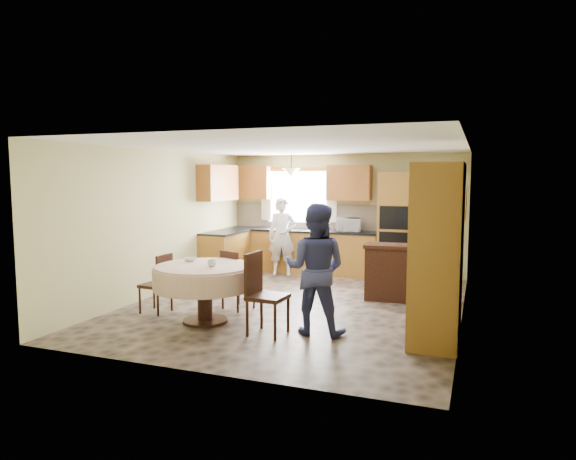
{
  "coord_description": "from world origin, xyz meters",
  "views": [
    {
      "loc": [
        2.69,
        -7.53,
        2.04
      ],
      "look_at": [
        -0.25,
        0.3,
        1.17
      ],
      "focal_mm": 32.0,
      "sensor_mm": 36.0,
      "label": 1
    }
  ],
  "objects_px": {
    "oven_tower": "(396,226)",
    "person_sink": "(282,237)",
    "sideboard": "(402,274)",
    "chair_back": "(234,277)",
    "chair_right": "(262,289)",
    "dining_table": "(205,278)",
    "person_dining": "(315,269)",
    "cupboard": "(437,254)",
    "chair_left": "(159,281)"
  },
  "relations": [
    {
      "from": "oven_tower",
      "to": "person_sink",
      "type": "relative_size",
      "value": 1.32
    },
    {
      "from": "oven_tower",
      "to": "sideboard",
      "type": "height_order",
      "value": "oven_tower"
    },
    {
      "from": "chair_back",
      "to": "chair_right",
      "type": "xyz_separation_m",
      "value": [
        0.88,
        -0.96,
        0.08
      ]
    },
    {
      "from": "dining_table",
      "to": "person_dining",
      "type": "xyz_separation_m",
      "value": [
        1.6,
        0.06,
        0.22
      ]
    },
    {
      "from": "sideboard",
      "to": "cupboard",
      "type": "bearing_deg",
      "value": -73.97
    },
    {
      "from": "cupboard",
      "to": "dining_table",
      "type": "height_order",
      "value": "cupboard"
    },
    {
      "from": "sideboard",
      "to": "chair_back",
      "type": "relative_size",
      "value": 1.33
    },
    {
      "from": "cupboard",
      "to": "person_dining",
      "type": "distance_m",
      "value": 1.53
    },
    {
      "from": "chair_back",
      "to": "person_sink",
      "type": "height_order",
      "value": "person_sink"
    },
    {
      "from": "person_dining",
      "to": "person_sink",
      "type": "bearing_deg",
      "value": -65.19
    },
    {
      "from": "sideboard",
      "to": "person_dining",
      "type": "distance_m",
      "value": 2.37
    },
    {
      "from": "cupboard",
      "to": "dining_table",
      "type": "relative_size",
      "value": 1.55
    },
    {
      "from": "sideboard",
      "to": "chair_left",
      "type": "distance_m",
      "value": 3.87
    },
    {
      "from": "chair_right",
      "to": "cupboard",
      "type": "bearing_deg",
      "value": -73.58
    },
    {
      "from": "sideboard",
      "to": "chair_left",
      "type": "height_order",
      "value": "chair_left"
    },
    {
      "from": "person_dining",
      "to": "oven_tower",
      "type": "bearing_deg",
      "value": -98.63
    },
    {
      "from": "person_dining",
      "to": "dining_table",
      "type": "bearing_deg",
      "value": -0.45
    },
    {
      "from": "chair_back",
      "to": "cupboard",
      "type": "bearing_deg",
      "value": -168.5
    },
    {
      "from": "dining_table",
      "to": "chair_back",
      "type": "xyz_separation_m",
      "value": [
        0.08,
        0.76,
        -0.12
      ]
    },
    {
      "from": "dining_table",
      "to": "person_sink",
      "type": "relative_size",
      "value": 0.89
    },
    {
      "from": "chair_left",
      "to": "person_dining",
      "type": "relative_size",
      "value": 0.52
    },
    {
      "from": "person_sink",
      "to": "person_dining",
      "type": "height_order",
      "value": "person_dining"
    },
    {
      "from": "cupboard",
      "to": "chair_back",
      "type": "relative_size",
      "value": 2.4
    },
    {
      "from": "oven_tower",
      "to": "cupboard",
      "type": "relative_size",
      "value": 0.96
    },
    {
      "from": "oven_tower",
      "to": "chair_back",
      "type": "height_order",
      "value": "oven_tower"
    },
    {
      "from": "oven_tower",
      "to": "dining_table",
      "type": "relative_size",
      "value": 1.49
    },
    {
      "from": "chair_left",
      "to": "person_sink",
      "type": "relative_size",
      "value": 0.56
    },
    {
      "from": "sideboard",
      "to": "cupboard",
      "type": "xyz_separation_m",
      "value": [
        0.7,
        -1.98,
        0.67
      ]
    },
    {
      "from": "oven_tower",
      "to": "chair_left",
      "type": "relative_size",
      "value": 2.38
    },
    {
      "from": "person_sink",
      "to": "sideboard",
      "type": "bearing_deg",
      "value": -43.28
    },
    {
      "from": "chair_back",
      "to": "person_dining",
      "type": "relative_size",
      "value": 0.54
    },
    {
      "from": "oven_tower",
      "to": "chair_back",
      "type": "relative_size",
      "value": 2.31
    },
    {
      "from": "chair_right",
      "to": "person_dining",
      "type": "distance_m",
      "value": 0.74
    },
    {
      "from": "sideboard",
      "to": "chair_right",
      "type": "xyz_separation_m",
      "value": [
        -1.44,
        -2.45,
        0.15
      ]
    },
    {
      "from": "sideboard",
      "to": "cupboard",
      "type": "relative_size",
      "value": 0.55
    },
    {
      "from": "cupboard",
      "to": "chair_back",
      "type": "bearing_deg",
      "value": 170.82
    },
    {
      "from": "chair_left",
      "to": "person_sink",
      "type": "bearing_deg",
      "value": 172.85
    },
    {
      "from": "chair_left",
      "to": "chair_back",
      "type": "distance_m",
      "value": 1.12
    },
    {
      "from": "oven_tower",
      "to": "chair_right",
      "type": "bearing_deg",
      "value": -104.16
    },
    {
      "from": "oven_tower",
      "to": "chair_right",
      "type": "distance_m",
      "value": 4.39
    },
    {
      "from": "chair_left",
      "to": "sideboard",
      "type": "bearing_deg",
      "value": 125.3
    },
    {
      "from": "oven_tower",
      "to": "chair_back",
      "type": "distance_m",
      "value": 3.84
    },
    {
      "from": "dining_table",
      "to": "person_dining",
      "type": "relative_size",
      "value": 0.84
    },
    {
      "from": "dining_table",
      "to": "chair_back",
      "type": "distance_m",
      "value": 0.78
    },
    {
      "from": "oven_tower",
      "to": "chair_left",
      "type": "height_order",
      "value": "oven_tower"
    },
    {
      "from": "chair_right",
      "to": "person_dining",
      "type": "height_order",
      "value": "person_dining"
    },
    {
      "from": "sideboard",
      "to": "chair_right",
      "type": "distance_m",
      "value": 2.85
    },
    {
      "from": "sideboard",
      "to": "dining_table",
      "type": "height_order",
      "value": "sideboard"
    },
    {
      "from": "chair_back",
      "to": "chair_left",
      "type": "bearing_deg",
      "value": 50.74
    },
    {
      "from": "cupboard",
      "to": "chair_left",
      "type": "height_order",
      "value": "cupboard"
    }
  ]
}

